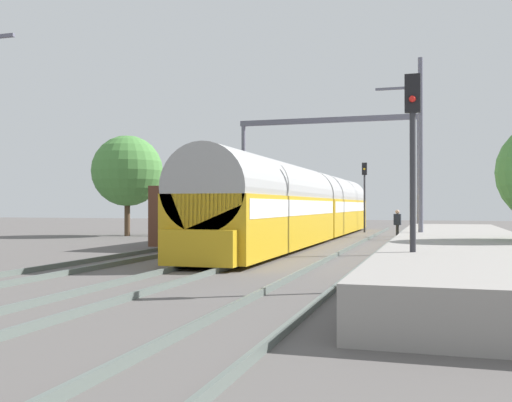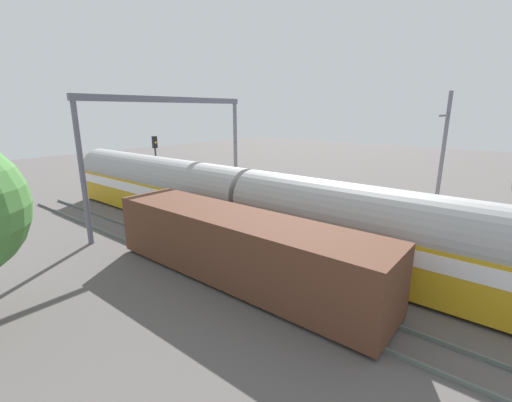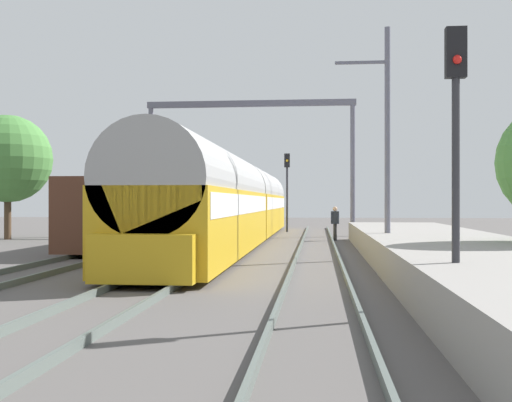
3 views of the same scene
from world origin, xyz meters
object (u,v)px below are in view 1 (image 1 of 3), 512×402
passenger_train (308,206)px  catenary_gantry (327,151)px  person_crossing (397,222)px  railway_signal_far (364,188)px  freight_car (227,215)px  railway_signal_near (413,152)px

passenger_train → catenary_gantry: size_ratio=2.69×
person_crossing → railway_signal_far: size_ratio=0.34×
person_crossing → catenary_gantry: catenary_gantry is taller
freight_car → railway_signal_near: 18.97m
railway_signal_far → catenary_gantry: (-1.92, -4.72, 2.34)m
passenger_train → railway_signal_far: bearing=80.1°
passenger_train → railway_signal_near: 19.71m
person_crossing → catenary_gantry: bearing=-34.0°
railway_signal_near → catenary_gantry: catenary_gantry is taller
catenary_gantry → passenger_train: bearing=-90.0°
person_crossing → freight_car: bearing=36.3°
freight_car → railway_signal_far: (5.82, 13.78, 1.80)m
railway_signal_near → railway_signal_far: (-4.43, 29.64, 0.02)m
passenger_train → catenary_gantry: catenary_gantry is taller
freight_car → catenary_gantry: catenary_gantry is taller
railway_signal_far → person_crossing: bearing=-72.1°
passenger_train → railway_signal_far: size_ratio=6.42×
person_crossing → catenary_gantry: 7.82m
passenger_train → catenary_gantry: 7.28m
person_crossing → railway_signal_near: 20.95m
passenger_train → freight_car: (-3.91, -2.75, -0.50)m
person_crossing → railway_signal_near: (1.56, -20.77, 2.22)m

